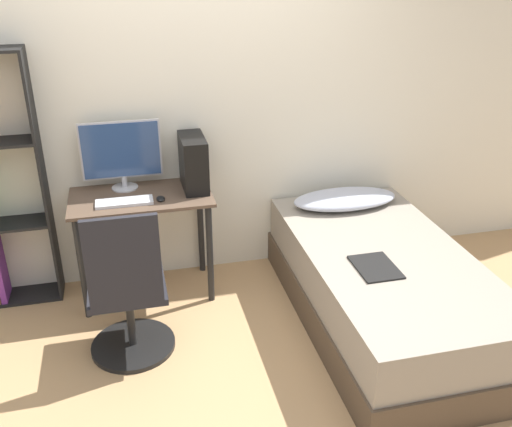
% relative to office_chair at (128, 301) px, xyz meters
% --- Properties ---
extents(ground_plane, '(14.00, 14.00, 0.00)m').
position_rel_office_chair_xyz_m(ground_plane, '(0.51, -0.38, -0.38)').
color(ground_plane, tan).
extents(wall_back, '(8.00, 0.05, 2.50)m').
position_rel_office_chair_xyz_m(wall_back, '(0.51, 0.97, 0.87)').
color(wall_back, silver).
rests_on(wall_back, ground_plane).
extents(desk, '(0.94, 0.52, 0.76)m').
position_rel_office_chair_xyz_m(desk, '(0.14, 0.68, 0.23)').
color(desk, brown).
rests_on(desk, ground_plane).
extents(office_chair, '(0.52, 0.52, 1.00)m').
position_rel_office_chair_xyz_m(office_chair, '(0.00, 0.00, 0.00)').
color(office_chair, black).
rests_on(office_chair, ground_plane).
extents(bed, '(1.03, 1.97, 0.52)m').
position_rel_office_chair_xyz_m(bed, '(1.62, -0.04, -0.12)').
color(bed, '#4C3D2D').
rests_on(bed, ground_plane).
extents(pillow, '(0.78, 0.36, 0.11)m').
position_rel_office_chair_xyz_m(pillow, '(1.62, 0.68, 0.20)').
color(pillow, '#B2B7C6').
rests_on(pillow, bed).
extents(magazine, '(0.24, 0.32, 0.01)m').
position_rel_office_chair_xyz_m(magazine, '(1.46, -0.21, 0.15)').
color(magazine, black).
rests_on(magazine, bed).
extents(monitor, '(0.53, 0.18, 0.47)m').
position_rel_office_chair_xyz_m(monitor, '(0.04, 0.84, 0.63)').
color(monitor, '#B7B7BC').
rests_on(monitor, desk).
extents(keyboard, '(0.37, 0.13, 0.02)m').
position_rel_office_chair_xyz_m(keyboard, '(0.03, 0.58, 0.38)').
color(keyboard, silver).
rests_on(keyboard, desk).
extents(pc_tower, '(0.16, 0.36, 0.36)m').
position_rel_office_chair_xyz_m(pc_tower, '(0.51, 0.74, 0.56)').
color(pc_tower, black).
rests_on(pc_tower, desk).
extents(mouse, '(0.06, 0.09, 0.02)m').
position_rel_office_chair_xyz_m(mouse, '(0.27, 0.58, 0.38)').
color(mouse, black).
rests_on(mouse, desk).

